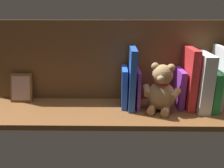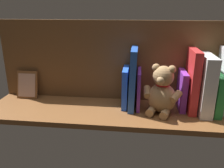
# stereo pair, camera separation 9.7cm
# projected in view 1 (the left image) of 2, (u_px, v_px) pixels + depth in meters

# --- Properties ---
(ground_plane) EXTENTS (1.09, 0.30, 0.02)m
(ground_plane) POSITION_uv_depth(u_px,v_px,m) (112.00, 111.00, 1.01)
(ground_plane) COLOR brown
(shelf_back_panel) EXTENTS (1.09, 0.02, 0.37)m
(shelf_back_panel) POSITION_uv_depth(u_px,v_px,m) (112.00, 61.00, 1.07)
(shelf_back_panel) COLOR brown
(shelf_back_panel) RESTS_ON ground_plane
(book_0) EXTENTS (0.02, 0.14, 0.27)m
(book_0) POSITION_uv_depth(u_px,v_px,m) (218.00, 77.00, 1.00)
(book_0) COLOR silver
(book_0) RESTS_ON ground_plane
(book_1) EXTENTS (0.03, 0.17, 0.17)m
(book_1) POSITION_uv_depth(u_px,v_px,m) (210.00, 89.00, 1.01)
(book_1) COLOR green
(book_1) RESTS_ON ground_plane
(dictionary_thick_white) EXTENTS (0.05, 0.18, 0.24)m
(dictionary_thick_white) POSITION_uv_depth(u_px,v_px,m) (201.00, 81.00, 0.99)
(dictionary_thick_white) COLOR white
(dictionary_thick_white) RESTS_ON ground_plane
(book_2) EXTENTS (0.03, 0.15, 0.26)m
(book_2) POSITION_uv_depth(u_px,v_px,m) (189.00, 78.00, 1.00)
(book_2) COLOR red
(book_2) RESTS_ON ground_plane
(book_3) EXTENTS (0.03, 0.13, 0.17)m
(book_3) POSITION_uv_depth(u_px,v_px,m) (179.00, 88.00, 1.03)
(book_3) COLOR purple
(book_3) RESTS_ON ground_plane
(teddy_bear) EXTENTS (0.16, 0.16, 0.21)m
(teddy_bear) POSITION_uv_depth(u_px,v_px,m) (161.00, 90.00, 0.98)
(teddy_bear) COLOR tan
(teddy_bear) RESTS_ON ground_plane
(book_4) EXTENTS (0.01, 0.14, 0.17)m
(book_4) POSITION_uv_depth(u_px,v_px,m) (138.00, 88.00, 1.02)
(book_4) COLOR purple
(book_4) RESTS_ON ground_plane
(book_5) EXTENTS (0.03, 0.16, 0.26)m
(book_5) POSITION_uv_depth(u_px,v_px,m) (132.00, 78.00, 1.00)
(book_5) COLOR blue
(book_5) RESTS_ON ground_plane
(book_6) EXTENTS (0.02, 0.13, 0.17)m
(book_6) POSITION_uv_depth(u_px,v_px,m) (124.00, 87.00, 1.03)
(book_6) COLOR blue
(book_6) RESTS_ON ground_plane
(picture_frame_leaning) EXTENTS (0.10, 0.05, 0.13)m
(picture_frame_leaning) POSITION_uv_depth(u_px,v_px,m) (21.00, 88.00, 1.08)
(picture_frame_leaning) COLOR brown
(picture_frame_leaning) RESTS_ON ground_plane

